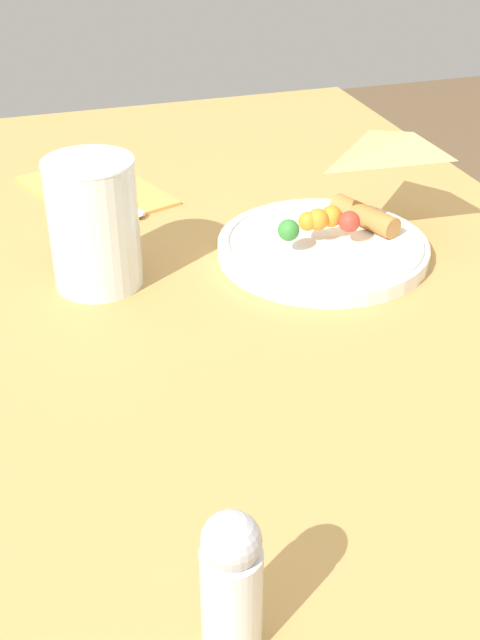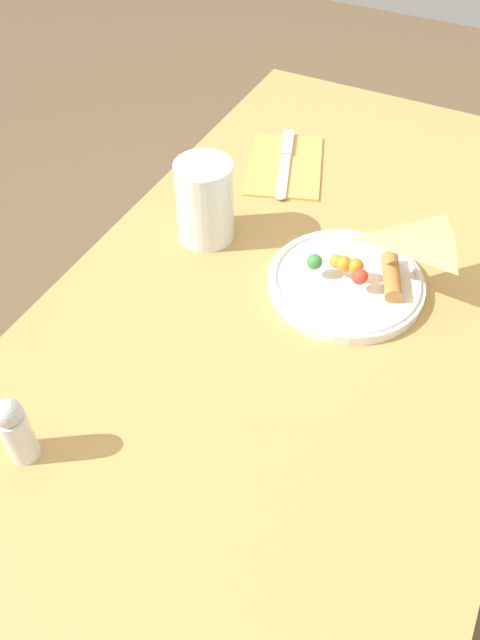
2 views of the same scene
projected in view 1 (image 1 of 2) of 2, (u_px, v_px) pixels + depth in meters
The scene contains 6 objects.
dining_table at pixel (276, 366), 0.89m from camera, with size 1.18×0.65×0.76m.
plate_pizza at pixel (323, 242), 0.84m from camera, with size 0.22×0.22×0.05m.
milk_glass at pixel (94, 226), 0.77m from camera, with size 0.09×0.09×0.13m.
napkin_folded at pixel (95, 190), 1.00m from camera, with size 0.23×0.19×0.00m.
butter_knife at pixel (91, 184), 1.00m from camera, with size 0.21×0.09×0.01m.
salt_shaker at pixel (232, 582), 0.43m from camera, with size 0.03×0.03×0.10m.
Camera 1 is at (0.68, -0.26, 1.15)m, focal length 45.00 mm.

